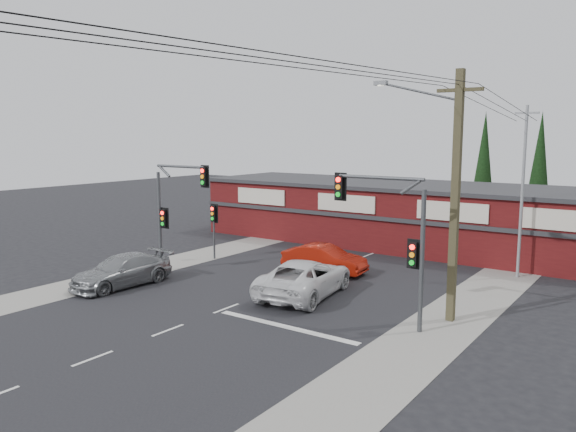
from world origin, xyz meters
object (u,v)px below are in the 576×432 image
Objects in this scene: silver_suv at (122,271)px; red_sedan at (324,259)px; white_suv at (305,278)px; shop_building at (387,212)px; utility_pole at (452,188)px.

silver_suv reaches higher than red_sedan.
red_sedan is (-1.56, 4.29, -0.09)m from white_suv.
silver_suv is 10.67m from red_sedan.
red_sedan is 10.21m from shop_building.
white_suv is 4.56m from red_sedan.
white_suv is 1.16× the size of silver_suv.
shop_building is 17.15m from utility_pole.
silver_suv is 0.19× the size of shop_building.
utility_pole reaches higher than white_suv.
white_suv reaches higher than red_sedan.
white_suv is at bearing -79.59° from shop_building.
silver_suv is at bearing 16.19° from white_suv.
red_sedan is at bearing -83.88° from shop_building.
shop_building reaches higher than red_sedan.
utility_pole is (8.28, -3.94, 4.63)m from red_sedan.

